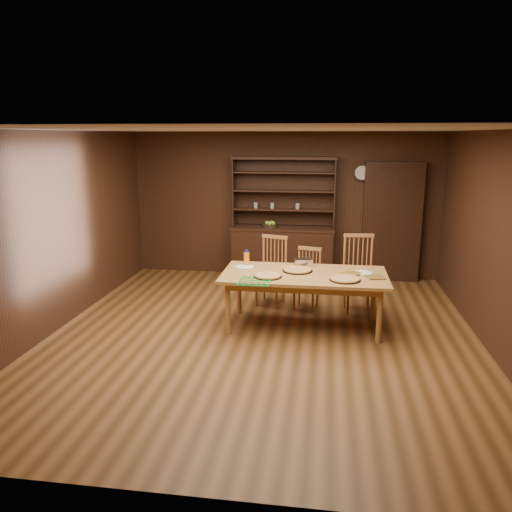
% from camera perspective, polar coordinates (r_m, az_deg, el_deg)
% --- Properties ---
extents(floor, '(6.00, 6.00, 0.00)m').
position_cam_1_polar(floor, '(6.54, 0.79, -9.14)').
color(floor, brown).
rests_on(floor, ground).
extents(room_shell, '(6.00, 6.00, 6.00)m').
position_cam_1_polar(room_shell, '(6.11, 0.84, 4.63)').
color(room_shell, silver).
rests_on(room_shell, floor).
extents(china_hutch, '(1.84, 0.52, 2.17)m').
position_cam_1_polar(china_hutch, '(8.99, 3.06, 1.16)').
color(china_hutch, black).
rests_on(china_hutch, floor).
extents(doorway, '(1.00, 0.18, 2.10)m').
position_cam_1_polar(doorway, '(9.08, 15.24, 3.75)').
color(doorway, black).
rests_on(doorway, floor).
extents(wall_clock, '(0.30, 0.05, 0.30)m').
position_cam_1_polar(wall_clock, '(8.98, 12.01, 9.30)').
color(wall_clock, black).
rests_on(wall_clock, room_shell).
extents(dining_table, '(2.17, 1.09, 0.75)m').
position_cam_1_polar(dining_table, '(6.66, 5.53, -2.56)').
color(dining_table, '#BD8341').
rests_on(dining_table, floor).
extents(chair_left, '(0.52, 0.51, 1.05)m').
position_cam_1_polar(chair_left, '(7.63, 1.86, -1.39)').
color(chair_left, '#AC713B').
rests_on(chair_left, floor).
extents(chair_center, '(0.45, 0.44, 0.92)m').
position_cam_1_polar(chair_center, '(7.48, 5.91, -2.35)').
color(chair_center, '#AC713B').
rests_on(chair_center, floor).
extents(chair_right, '(0.51, 0.49, 1.13)m').
position_cam_1_polar(chair_right, '(7.47, 11.63, -1.64)').
color(chair_right, '#AC713B').
rests_on(chair_right, floor).
extents(pizza_left, '(0.37, 0.37, 0.04)m').
position_cam_1_polar(pizza_left, '(6.45, 1.35, -2.27)').
color(pizza_left, black).
rests_on(pizza_left, dining_table).
extents(pizza_right, '(0.40, 0.40, 0.04)m').
position_cam_1_polar(pizza_right, '(6.40, 10.14, -2.60)').
color(pizza_right, black).
rests_on(pizza_right, dining_table).
extents(pizza_center, '(0.41, 0.41, 0.04)m').
position_cam_1_polar(pizza_center, '(6.74, 4.77, -1.60)').
color(pizza_center, black).
rests_on(pizza_center, dining_table).
extents(cooling_rack, '(0.39, 0.39, 0.02)m').
position_cam_1_polar(cooling_rack, '(6.24, -0.15, -2.88)').
color(cooling_rack, '#0B9A37').
rests_on(cooling_rack, dining_table).
extents(plate_left, '(0.28, 0.28, 0.02)m').
position_cam_1_polar(plate_left, '(6.92, -1.27, -1.24)').
color(plate_left, white).
rests_on(plate_left, dining_table).
extents(plate_right, '(0.25, 0.25, 0.02)m').
position_cam_1_polar(plate_right, '(6.77, 12.15, -1.89)').
color(plate_right, white).
rests_on(plate_right, dining_table).
extents(foil_dish, '(0.27, 0.22, 0.10)m').
position_cam_1_polar(foil_dish, '(7.04, 5.43, -0.70)').
color(foil_dish, white).
rests_on(foil_dish, dining_table).
extents(juice_bottle, '(0.08, 0.08, 0.22)m').
position_cam_1_polar(juice_bottle, '(6.98, -1.09, -0.31)').
color(juice_bottle, orange).
rests_on(juice_bottle, dining_table).
extents(pot_holder_a, '(0.26, 0.26, 0.02)m').
position_cam_1_polar(pot_holder_a, '(6.60, 13.47, -2.36)').
color(pot_holder_a, '#A82113').
rests_on(pot_holder_a, dining_table).
extents(pot_holder_b, '(0.31, 0.31, 0.02)m').
position_cam_1_polar(pot_holder_b, '(6.70, 10.85, -1.98)').
color(pot_holder_b, '#A82113').
rests_on(pot_holder_b, dining_table).
extents(fruit_bowl, '(0.28, 0.28, 0.12)m').
position_cam_1_polar(fruit_bowl, '(8.87, 1.61, 3.56)').
color(fruit_bowl, black).
rests_on(fruit_bowl, china_hutch).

